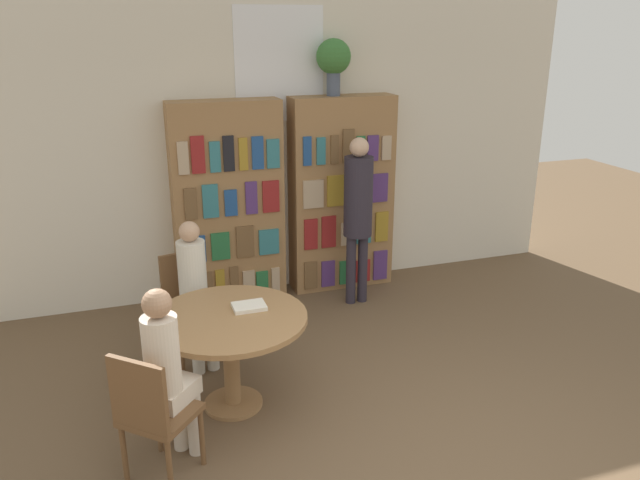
# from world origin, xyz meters

# --- Properties ---
(wall_back) EXTENTS (6.40, 0.07, 3.00)m
(wall_back) POSITION_xyz_m (0.00, 3.52, 1.51)
(wall_back) COLOR beige
(wall_back) RESTS_ON ground_plane
(bookshelf_left) EXTENTS (1.09, 0.34, 2.05)m
(bookshelf_left) POSITION_xyz_m (-0.61, 3.33, 1.02)
(bookshelf_left) COLOR olive
(bookshelf_left) RESTS_ON ground_plane
(bookshelf_right) EXTENTS (1.09, 0.34, 2.05)m
(bookshelf_right) POSITION_xyz_m (0.61, 3.33, 1.02)
(bookshelf_right) COLOR olive
(bookshelf_right) RESTS_ON ground_plane
(flower_vase) EXTENTS (0.34, 0.34, 0.55)m
(flower_vase) POSITION_xyz_m (0.51, 3.33, 2.40)
(flower_vase) COLOR #475166
(flower_vase) RESTS_ON bookshelf_right
(reading_table) EXTENTS (1.13, 1.13, 0.74)m
(reading_table) POSITION_xyz_m (-0.98, 1.39, 0.61)
(reading_table) COLOR olive
(reading_table) RESTS_ON ground_plane
(chair_near_camera) EXTENTS (0.57, 0.57, 0.91)m
(chair_near_camera) POSITION_xyz_m (-1.59, 0.73, 0.51)
(chair_near_camera) COLOR brown
(chair_near_camera) RESTS_ON ground_plane
(chair_left_side) EXTENTS (0.47, 0.47, 0.91)m
(chair_left_side) POSITION_xyz_m (-1.17, 2.28, 0.51)
(chair_left_side) COLOR brown
(chair_left_side) RESTS_ON ground_plane
(seated_reader_left) EXTENTS (0.29, 0.37, 1.25)m
(seated_reader_left) POSITION_xyz_m (-1.13, 2.10, 0.69)
(seated_reader_left) COLOR beige
(seated_reader_left) RESTS_ON ground_plane
(seated_reader_right) EXTENTS (0.38, 0.39, 1.26)m
(seated_reader_right) POSITION_xyz_m (-1.47, 0.87, 0.70)
(seated_reader_right) COLOR beige
(seated_reader_right) RESTS_ON ground_plane
(librarian_standing) EXTENTS (0.28, 0.55, 1.71)m
(librarian_standing) POSITION_xyz_m (0.59, 2.83, 1.04)
(librarian_standing) COLOR #28232D
(librarian_standing) RESTS_ON ground_plane
(open_book_on_table) EXTENTS (0.24, 0.18, 0.03)m
(open_book_on_table) POSITION_xyz_m (-0.82, 1.48, 0.76)
(open_book_on_table) COLOR silver
(open_book_on_table) RESTS_ON reading_table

